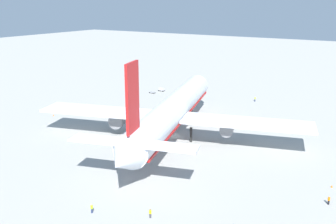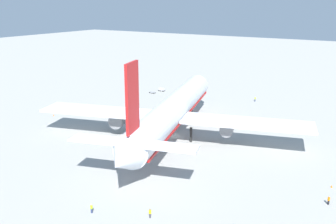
# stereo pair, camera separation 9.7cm
# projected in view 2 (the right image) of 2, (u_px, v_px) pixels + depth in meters

# --- Properties ---
(ground_plane) EXTENTS (600.00, 600.00, 0.00)m
(ground_plane) POSITION_uv_depth(u_px,v_px,m) (173.00, 136.00, 105.53)
(ground_plane) COLOR #9E9E99
(airliner) EXTENTS (75.89, 71.36, 24.55)m
(airliner) POSITION_uv_depth(u_px,v_px,m) (172.00, 111.00, 102.40)
(airliner) COLOR silver
(airliner) RESTS_ON ground
(baggage_cart_1) EXTENTS (1.58, 2.96, 0.40)m
(baggage_cart_1) POSITION_uv_depth(u_px,v_px,m) (152.00, 92.00, 154.66)
(baggage_cart_1) COLOR gray
(baggage_cart_1) RESTS_ON ground
(baggage_cart_2) EXTENTS (1.58, 3.22, 1.29)m
(baggage_cart_2) POSITION_uv_depth(u_px,v_px,m) (162.00, 89.00, 158.07)
(baggage_cart_2) COLOR #595B60
(baggage_cart_2) RESTS_ON ground
(ground_worker_0) EXTENTS (0.56, 0.56, 1.66)m
(ground_worker_0) POSITION_uv_depth(u_px,v_px,m) (92.00, 208.00, 66.91)
(ground_worker_0) COLOR navy
(ground_worker_0) RESTS_ON ground
(ground_worker_2) EXTENTS (0.47, 0.47, 1.77)m
(ground_worker_2) POSITION_uv_depth(u_px,v_px,m) (255.00, 99.00, 141.44)
(ground_worker_2) COLOR navy
(ground_worker_2) RESTS_ON ground
(ground_worker_3) EXTENTS (0.56, 0.56, 1.64)m
(ground_worker_3) POSITION_uv_depth(u_px,v_px,m) (329.00, 200.00, 69.65)
(ground_worker_3) COLOR black
(ground_worker_3) RESTS_ON ground
(ground_worker_4) EXTENTS (0.55, 0.55, 1.67)m
(ground_worker_4) POSITION_uv_depth(u_px,v_px,m) (150.00, 213.00, 65.37)
(ground_worker_4) COLOR #3F3F47
(ground_worker_4) RESTS_ON ground
(traffic_cone_0) EXTENTS (0.36, 0.36, 0.55)m
(traffic_cone_0) POSITION_uv_depth(u_px,v_px,m) (87.00, 104.00, 136.81)
(traffic_cone_0) COLOR orange
(traffic_cone_0) RESTS_ON ground
(traffic_cone_2) EXTENTS (0.36, 0.36, 0.55)m
(traffic_cone_2) POSITION_uv_depth(u_px,v_px,m) (54.00, 115.00, 123.78)
(traffic_cone_2) COLOR orange
(traffic_cone_2) RESTS_ON ground
(traffic_cone_3) EXTENTS (0.36, 0.36, 0.55)m
(traffic_cone_3) POSITION_uv_depth(u_px,v_px,m) (332.00, 186.00, 76.14)
(traffic_cone_3) COLOR orange
(traffic_cone_3) RESTS_ON ground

